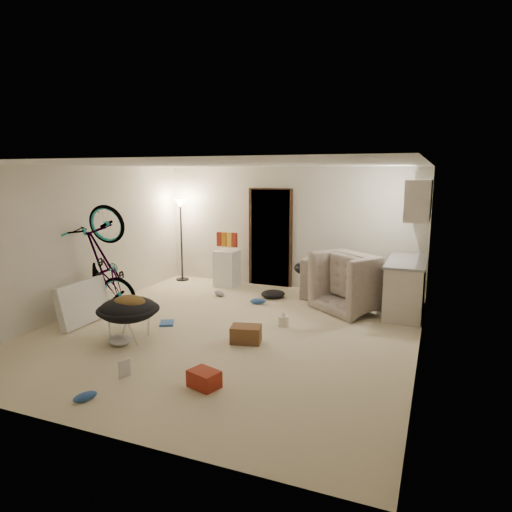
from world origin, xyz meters
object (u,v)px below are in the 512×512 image
at_px(mini_fridge, 227,268).
at_px(drink_case_a, 246,334).
at_px(saucer_chair, 129,315).
at_px(drink_case_b, 204,379).
at_px(bicycle, 106,285).
at_px(tv_box, 83,303).
at_px(floor_lamp, 181,222).
at_px(armchair, 361,288).
at_px(kitchen_counter, 406,287).
at_px(sofa, 357,285).
at_px(juicer, 283,320).

xyz_separation_m(mini_fridge, drink_case_a, (1.69, -2.90, -0.26)).
relative_size(saucer_chair, drink_case_b, 2.64).
bearing_deg(mini_fridge, bicycle, -113.21).
relative_size(mini_fridge, drink_case_a, 1.82).
xyz_separation_m(bicycle, tv_box, (0.00, -0.55, -0.16)).
height_order(saucer_chair, tv_box, tv_box).
distance_m(floor_lamp, armchair, 4.25).
distance_m(mini_fridge, drink_case_b, 4.71).
relative_size(floor_lamp, kitchen_counter, 1.21).
xyz_separation_m(sofa, tv_box, (-3.82, -2.99, 0.05)).
bearing_deg(sofa, bicycle, 33.07).
xyz_separation_m(sofa, mini_fridge, (-2.76, 0.10, 0.09)).
bearing_deg(saucer_chair, sofa, 51.33).
height_order(sofa, saucer_chair, saucer_chair).
bearing_deg(mini_fridge, floor_lamp, 174.49).
bearing_deg(juicer, bicycle, -170.54).
distance_m(bicycle, mini_fridge, 2.76).
xyz_separation_m(saucer_chair, tv_box, (-1.15, 0.35, -0.03)).
relative_size(sofa, juicer, 8.45).
xyz_separation_m(floor_lamp, juicer, (3.12, -2.14, -1.21)).
xyz_separation_m(floor_lamp, mini_fridge, (1.16, -0.10, -0.92)).
xyz_separation_m(floor_lamp, kitchen_counter, (4.83, -0.65, -0.87)).
relative_size(tv_box, drink_case_a, 2.45).
bearing_deg(armchair, tv_box, 69.50).
bearing_deg(saucer_chair, kitchen_counter, 38.92).
bearing_deg(drink_case_a, mini_fridge, 106.45).
height_order(bicycle, drink_case_a, bicycle).
bearing_deg(drink_case_b, drink_case_a, 112.15).
bearing_deg(tv_box, drink_case_a, 2.65).
height_order(bicycle, mini_fridge, bicycle).
bearing_deg(floor_lamp, armchair, -9.83).
distance_m(drink_case_a, juicer, 0.90).
distance_m(mini_fridge, saucer_chair, 3.44).
xyz_separation_m(kitchen_counter, saucer_chair, (-3.58, -2.89, -0.07)).
distance_m(saucer_chair, drink_case_b, 1.95).
bearing_deg(tv_box, drink_case_b, -25.07).
relative_size(saucer_chair, tv_box, 0.86).
bearing_deg(floor_lamp, bicycle, -87.83).
relative_size(kitchen_counter, sofa, 0.75).
relative_size(bicycle, juicer, 8.07).
relative_size(sofa, mini_fridge, 2.61).
bearing_deg(juicer, floor_lamp, 145.59).
relative_size(floor_lamp, tv_box, 1.75).
bearing_deg(kitchen_counter, bicycle, -157.17).
bearing_deg(sofa, drink_case_b, 77.68).
bearing_deg(drink_case_b, juicer, 103.77).
relative_size(kitchen_counter, saucer_chair, 1.69).
bearing_deg(armchair, mini_fridge, 25.82).
height_order(sofa, armchair, armchair).
distance_m(floor_lamp, kitchen_counter, 4.95).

